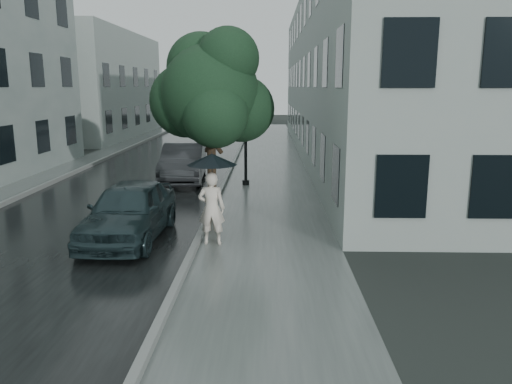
{
  "coord_description": "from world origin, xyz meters",
  "views": [
    {
      "loc": [
        0.2,
        -9.96,
        3.88
      ],
      "look_at": [
        -0.1,
        2.19,
        1.3
      ],
      "focal_mm": 35.0,
      "sensor_mm": 36.0,
      "label": 1
    }
  ],
  "objects_px": {
    "car_far": "(184,163)",
    "pedestrian": "(212,208)",
    "car_near": "(129,210)",
    "street_tree": "(211,92)",
    "lamp_post": "(242,111)"
  },
  "relations": [
    {
      "from": "car_near",
      "to": "pedestrian",
      "type": "bearing_deg",
      "value": -8.61
    },
    {
      "from": "street_tree",
      "to": "car_far",
      "type": "xyz_separation_m",
      "value": [
        -1.88,
        6.0,
        -2.94
      ]
    },
    {
      "from": "street_tree",
      "to": "car_far",
      "type": "height_order",
      "value": "street_tree"
    },
    {
      "from": "street_tree",
      "to": "pedestrian",
      "type": "bearing_deg",
      "value": -84.19
    },
    {
      "from": "pedestrian",
      "to": "street_tree",
      "type": "height_order",
      "value": "street_tree"
    },
    {
      "from": "pedestrian",
      "to": "lamp_post",
      "type": "distance_m",
      "value": 7.99
    },
    {
      "from": "street_tree",
      "to": "lamp_post",
      "type": "bearing_deg",
      "value": 83.45
    },
    {
      "from": "car_near",
      "to": "car_far",
      "type": "height_order",
      "value": "car_far"
    },
    {
      "from": "pedestrian",
      "to": "car_near",
      "type": "distance_m",
      "value": 2.21
    },
    {
      "from": "car_near",
      "to": "lamp_post",
      "type": "bearing_deg",
      "value": 72.59
    },
    {
      "from": "lamp_post",
      "to": "car_far",
      "type": "height_order",
      "value": "lamp_post"
    },
    {
      "from": "car_far",
      "to": "pedestrian",
      "type": "bearing_deg",
      "value": -79.66
    },
    {
      "from": "car_far",
      "to": "street_tree",
      "type": "bearing_deg",
      "value": -76.41
    },
    {
      "from": "street_tree",
      "to": "car_far",
      "type": "bearing_deg",
      "value": 107.36
    },
    {
      "from": "pedestrian",
      "to": "lamp_post",
      "type": "height_order",
      "value": "lamp_post"
    }
  ]
}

